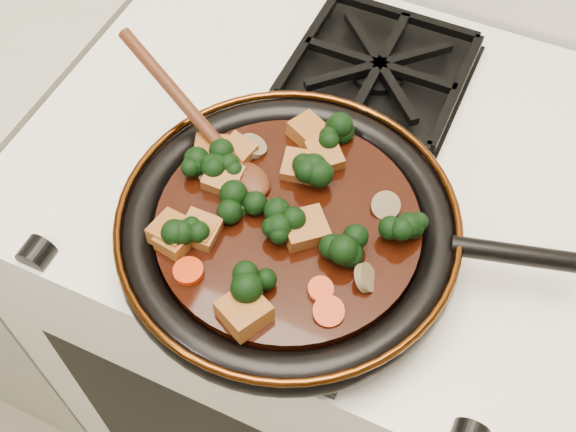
% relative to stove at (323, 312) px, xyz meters
% --- Properties ---
extents(stove, '(0.76, 0.60, 0.90)m').
position_rel_stove_xyz_m(stove, '(0.00, 0.00, 0.00)').
color(stove, white).
rests_on(stove, ground).
extents(burner_grate_front, '(0.23, 0.23, 0.03)m').
position_rel_stove_xyz_m(burner_grate_front, '(0.00, -0.14, 0.46)').
color(burner_grate_front, black).
rests_on(burner_grate_front, stove).
extents(burner_grate_back, '(0.23, 0.23, 0.03)m').
position_rel_stove_xyz_m(burner_grate_back, '(0.00, 0.14, 0.46)').
color(burner_grate_back, black).
rests_on(burner_grate_back, stove).
extents(skillet, '(0.49, 0.37, 0.05)m').
position_rel_stove_xyz_m(skillet, '(0.00, -0.15, 0.49)').
color(skillet, black).
rests_on(skillet, burner_grate_front).
extents(braising_sauce, '(0.28, 0.28, 0.02)m').
position_rel_stove_xyz_m(braising_sauce, '(0.00, -0.16, 0.50)').
color(braising_sauce, black).
rests_on(braising_sauce, skillet).
extents(tofu_cube_0, '(0.05, 0.04, 0.03)m').
position_rel_stove_xyz_m(tofu_cube_0, '(-0.10, -0.22, 0.52)').
color(tofu_cube_0, brown).
rests_on(tofu_cube_0, braising_sauce).
extents(tofu_cube_1, '(0.05, 0.05, 0.02)m').
position_rel_stove_xyz_m(tofu_cube_1, '(-0.01, -0.09, 0.52)').
color(tofu_cube_1, brown).
rests_on(tofu_cube_1, braising_sauce).
extents(tofu_cube_2, '(0.06, 0.06, 0.03)m').
position_rel_stove_xyz_m(tofu_cube_2, '(0.02, -0.16, 0.52)').
color(tofu_cube_2, brown).
rests_on(tofu_cube_2, braising_sauce).
extents(tofu_cube_3, '(0.05, 0.05, 0.03)m').
position_rel_stove_xyz_m(tofu_cube_3, '(-0.11, -0.11, 0.52)').
color(tofu_cube_3, brown).
rests_on(tofu_cube_3, braising_sauce).
extents(tofu_cube_4, '(0.06, 0.06, 0.03)m').
position_rel_stove_xyz_m(tofu_cube_4, '(0.01, -0.27, 0.52)').
color(tofu_cube_4, brown).
rests_on(tofu_cube_4, braising_sauce).
extents(tofu_cube_5, '(0.04, 0.04, 0.03)m').
position_rel_stove_xyz_m(tofu_cube_5, '(-0.08, -0.14, 0.52)').
color(tofu_cube_5, brown).
rests_on(tofu_cube_5, braising_sauce).
extents(tofu_cube_6, '(0.05, 0.05, 0.03)m').
position_rel_stove_xyz_m(tofu_cube_6, '(0.01, -0.06, 0.52)').
color(tofu_cube_6, brown).
rests_on(tofu_cube_6, braising_sauce).
extents(tofu_cube_7, '(0.04, 0.04, 0.02)m').
position_rel_stove_xyz_m(tofu_cube_7, '(-0.09, -0.10, 0.52)').
color(tofu_cube_7, brown).
rests_on(tofu_cube_7, braising_sauce).
extents(tofu_cube_8, '(0.04, 0.04, 0.02)m').
position_rel_stove_xyz_m(tofu_cube_8, '(-0.07, -0.21, 0.52)').
color(tofu_cube_8, brown).
rests_on(tofu_cube_8, braising_sauce).
extents(tofu_cube_9, '(0.04, 0.04, 0.02)m').
position_rel_stove_xyz_m(tofu_cube_9, '(-0.07, -0.21, 0.52)').
color(tofu_cube_9, brown).
rests_on(tofu_cube_9, braising_sauce).
extents(tofu_cube_10, '(0.04, 0.04, 0.02)m').
position_rel_stove_xyz_m(tofu_cube_10, '(-0.09, -0.23, 0.52)').
color(tofu_cube_10, brown).
rests_on(tofu_cube_10, braising_sauce).
extents(tofu_cube_11, '(0.05, 0.05, 0.03)m').
position_rel_stove_xyz_m(tofu_cube_11, '(-0.03, -0.04, 0.52)').
color(tofu_cube_11, brown).
rests_on(tofu_cube_11, braising_sauce).
extents(broccoli_floret_0, '(0.08, 0.07, 0.06)m').
position_rel_stove_xyz_m(broccoli_floret_0, '(-0.00, -0.04, 0.52)').
color(broccoli_floret_0, black).
rests_on(broccoli_floret_0, braising_sauce).
extents(broccoli_floret_1, '(0.09, 0.09, 0.06)m').
position_rel_stove_xyz_m(broccoli_floret_1, '(0.01, -0.24, 0.52)').
color(broccoli_floret_1, black).
rests_on(broccoli_floret_1, braising_sauce).
extents(broccoli_floret_2, '(0.07, 0.07, 0.05)m').
position_rel_stove_xyz_m(broccoli_floret_2, '(-0.09, -0.13, 0.52)').
color(broccoli_floret_2, black).
rests_on(broccoli_floret_2, braising_sauce).
extents(broccoli_floret_3, '(0.09, 0.09, 0.07)m').
position_rel_stove_xyz_m(broccoli_floret_3, '(0.00, -0.09, 0.52)').
color(broccoli_floret_3, black).
rests_on(broccoli_floret_3, braising_sauce).
extents(broccoli_floret_4, '(0.09, 0.08, 0.06)m').
position_rel_stove_xyz_m(broccoli_floret_4, '(-0.11, -0.14, 0.52)').
color(broccoli_floret_4, black).
rests_on(broccoli_floret_4, braising_sauce).
extents(broccoli_floret_5, '(0.08, 0.09, 0.08)m').
position_rel_stove_xyz_m(broccoli_floret_5, '(-0.08, -0.22, 0.52)').
color(broccoli_floret_5, black).
rests_on(broccoli_floret_5, braising_sauce).
extents(broccoli_floret_6, '(0.07, 0.07, 0.08)m').
position_rel_stove_xyz_m(broccoli_floret_6, '(0.12, -0.12, 0.52)').
color(broccoli_floret_6, black).
rests_on(broccoli_floret_6, braising_sauce).
extents(broccoli_floret_7, '(0.09, 0.09, 0.06)m').
position_rel_stove_xyz_m(broccoli_floret_7, '(-0.05, -0.16, 0.52)').
color(broccoli_floret_7, black).
rests_on(broccoli_floret_7, braising_sauce).
extents(broccoli_floret_8, '(0.08, 0.09, 0.07)m').
position_rel_stove_xyz_m(broccoli_floret_8, '(0.00, -0.17, 0.52)').
color(broccoli_floret_8, black).
rests_on(broccoli_floret_8, braising_sauce).
extents(broccoli_floret_9, '(0.08, 0.08, 0.08)m').
position_rel_stove_xyz_m(broccoli_floret_9, '(0.07, -0.16, 0.52)').
color(broccoli_floret_9, black).
rests_on(broccoli_floret_9, braising_sauce).
extents(carrot_coin_0, '(0.03, 0.03, 0.02)m').
position_rel_stove_xyz_m(carrot_coin_0, '(0.08, -0.24, 0.51)').
color(carrot_coin_0, red).
rests_on(carrot_coin_0, braising_sauce).
extents(carrot_coin_1, '(0.03, 0.03, 0.01)m').
position_rel_stove_xyz_m(carrot_coin_1, '(-0.00, -0.05, 0.51)').
color(carrot_coin_1, red).
rests_on(carrot_coin_1, braising_sauce).
extents(carrot_coin_2, '(0.03, 0.03, 0.02)m').
position_rel_stove_xyz_m(carrot_coin_2, '(0.07, -0.22, 0.51)').
color(carrot_coin_2, red).
rests_on(carrot_coin_2, braising_sauce).
extents(carrot_coin_3, '(0.03, 0.03, 0.01)m').
position_rel_stove_xyz_m(carrot_coin_3, '(-0.06, -0.25, 0.51)').
color(carrot_coin_3, red).
rests_on(carrot_coin_3, braising_sauce).
extents(mushroom_slice_0, '(0.04, 0.04, 0.02)m').
position_rel_stove_xyz_m(mushroom_slice_0, '(-0.07, -0.08, 0.52)').
color(mushroom_slice_0, brown).
rests_on(mushroom_slice_0, braising_sauce).
extents(mushroom_slice_1, '(0.03, 0.04, 0.03)m').
position_rel_stove_xyz_m(mushroom_slice_1, '(0.10, -0.19, 0.52)').
color(mushroom_slice_1, brown).
rests_on(mushroom_slice_1, braising_sauce).
extents(mushroom_slice_2, '(0.04, 0.04, 0.02)m').
position_rel_stove_xyz_m(mushroom_slice_2, '(0.09, -0.10, 0.52)').
color(mushroom_slice_2, brown).
rests_on(mushroom_slice_2, braising_sauce).
extents(mushroom_slice_3, '(0.04, 0.04, 0.03)m').
position_rel_stove_xyz_m(mushroom_slice_3, '(-0.10, -0.13, 0.52)').
color(mushroom_slice_3, brown).
rests_on(mushroom_slice_3, braising_sauce).
extents(wooden_spoon, '(0.14, 0.08, 0.23)m').
position_rel_stove_xyz_m(wooden_spoon, '(-0.11, -0.10, 0.53)').
color(wooden_spoon, '#431E0E').
rests_on(wooden_spoon, braising_sauce).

